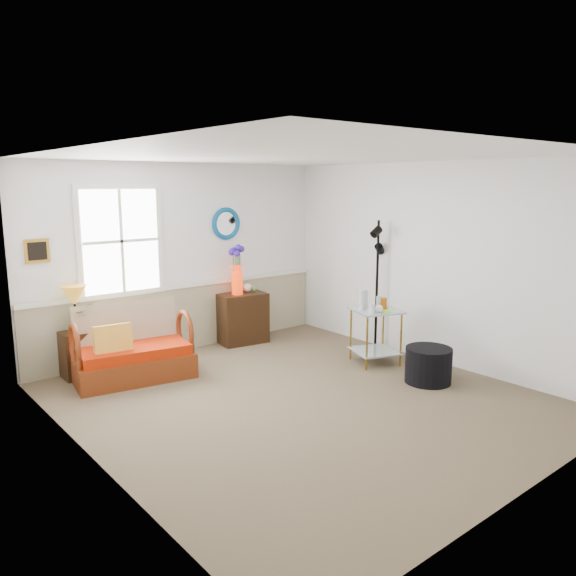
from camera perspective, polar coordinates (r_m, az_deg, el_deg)
floor at (r=6.24m, az=1.34°, el=-11.27°), size 4.50×5.00×0.01m
ceiling at (r=5.80m, az=1.45°, el=13.32°), size 4.50×5.00×0.01m
walls at (r=5.88m, az=1.39°, el=0.57°), size 4.51×5.01×2.60m
wainscot at (r=8.06m, az=-10.31°, el=-3.04°), size 4.46×0.02×0.90m
chair_rail at (r=7.95m, az=-10.39°, el=0.25°), size 4.46×0.04×0.06m
window at (r=7.46m, az=-16.61°, el=4.59°), size 1.14×0.06×1.44m
picture at (r=7.14m, az=-24.15°, el=3.45°), size 0.28×0.03×0.28m
mirror at (r=8.22m, az=-6.34°, el=6.52°), size 0.47×0.07×0.47m
loveseat at (r=7.00m, az=-15.54°, el=-5.37°), size 1.47×0.99×0.89m
throw_pillow at (r=6.81m, az=-17.34°, el=-5.38°), size 0.44×0.17×0.43m
lamp_stand at (r=7.29m, az=-20.74°, el=-6.37°), size 0.32×0.32×0.57m
table_lamp at (r=7.20m, az=-20.83°, el=-1.96°), size 0.36×0.36×0.56m
potted_plant at (r=7.22m, az=-19.98°, el=-3.03°), size 0.41×0.43×0.27m
cabinet at (r=8.31m, az=-4.68°, el=-3.05°), size 0.75×0.55×0.74m
flower_vase at (r=8.12m, az=-5.22°, el=1.79°), size 0.26×0.26×0.70m
side_table at (r=7.43m, az=8.87°, el=-4.88°), size 0.73×0.73×0.72m
tabletop_items at (r=7.30m, az=8.82°, el=-1.20°), size 0.45×0.45×0.26m
floor_lamp at (r=7.97m, az=9.02°, el=0.26°), size 0.28×0.28×1.83m
ottoman at (r=6.89m, az=14.06°, el=-7.60°), size 0.59×0.59×0.42m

